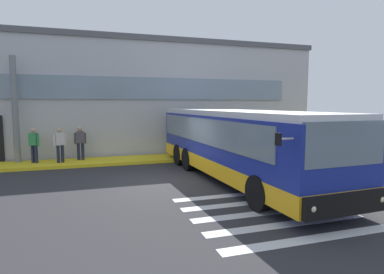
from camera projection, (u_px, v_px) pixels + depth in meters
ground_plane at (163, 182)px, 12.01m from camera, size 80.00×90.00×0.02m
bay_paint_stripes at (268, 212)px, 8.64m from camera, size 4.40×3.96×0.01m
terminal_building at (117, 99)px, 22.48m from camera, size 23.82×13.80×6.68m
boarding_curb at (143, 159)px, 16.55m from camera, size 26.02×2.00×0.15m
entry_support_column at (15, 110)px, 15.05m from camera, size 0.28×0.28×5.06m
bus_main_foreground at (235, 145)px, 12.40m from camera, size 3.06×11.13×2.70m
passenger_near_column at (34, 143)px, 15.05m from camera, size 0.51×0.39×1.68m
passenger_by_doorway at (60, 143)px, 15.10m from camera, size 0.56×0.34×1.68m
passenger_at_curb_edge at (80, 141)px, 15.88m from camera, size 0.59×0.23×1.68m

